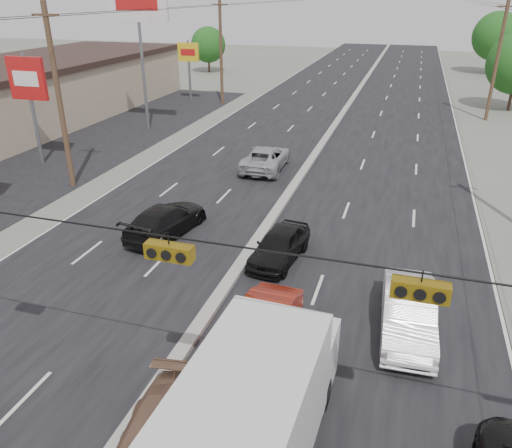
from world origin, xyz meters
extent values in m
plane|color=#606356|center=(0.00, 0.00, 0.00)|extent=(200.00, 200.00, 0.00)
cube|color=black|center=(0.00, 30.00, 0.00)|extent=(20.00, 160.00, 0.02)
cube|color=gray|center=(0.00, 30.00, 0.10)|extent=(0.50, 160.00, 0.20)
cube|color=tan|center=(-26.00, 25.00, 2.30)|extent=(12.00, 42.00, 4.60)
cube|color=black|center=(-17.00, 25.00, 0.00)|extent=(10.00, 42.00, 0.02)
cylinder|color=#422D1E|center=(-12.50, 15.00, 5.00)|extent=(0.30, 0.30, 10.00)
cube|color=#422D1E|center=(-12.50, 15.00, 9.30)|extent=(1.60, 0.12, 0.12)
cylinder|color=#422D1E|center=(-12.50, 40.00, 5.00)|extent=(0.30, 0.30, 10.00)
cube|color=#422D1E|center=(-12.50, 40.00, 9.30)|extent=(1.60, 0.12, 0.12)
cylinder|color=#422D1E|center=(12.50, 40.00, 5.00)|extent=(0.30, 0.30, 10.00)
cube|color=#422D1E|center=(12.50, 40.00, 9.30)|extent=(1.60, 0.12, 0.12)
cylinder|color=black|center=(0.00, 0.00, 5.80)|extent=(25.00, 0.04, 0.04)
cube|color=#72590C|center=(1.50, 0.00, 5.45)|extent=(1.05, 0.30, 0.35)
cube|color=#72590C|center=(6.50, 0.00, 5.45)|extent=(1.05, 0.30, 0.35)
cylinder|color=slate|center=(-17.00, 18.00, 3.50)|extent=(0.24, 0.24, 7.00)
cube|color=#B21414|center=(-17.00, 18.00, 5.50)|extent=(2.60, 0.25, 2.60)
cylinder|color=slate|center=(-14.50, 28.00, 5.50)|extent=(0.24, 0.24, 11.00)
cube|color=silver|center=(-14.50, 28.00, 9.55)|extent=(5.00, 0.25, 2.50)
cylinder|color=slate|center=(-16.00, 40.00, 3.00)|extent=(0.24, 0.24, 6.00)
cube|color=gold|center=(-16.00, 40.00, 4.90)|extent=(2.20, 0.25, 1.80)
cylinder|color=#382619|center=(-22.00, 60.00, 1.08)|extent=(0.28, 0.28, 2.16)
sphere|color=#185015|center=(-22.00, 60.00, 3.72)|extent=(4.80, 4.80, 4.80)
cylinder|color=#382619|center=(15.00, 45.00, 1.26)|extent=(0.28, 0.28, 2.52)
cylinder|color=#382619|center=(16.00, 70.00, 1.44)|extent=(0.28, 0.28, 2.88)
sphere|color=#185015|center=(16.00, 70.00, 4.96)|extent=(6.40, 6.40, 6.40)
cube|color=silver|center=(3.47, -0.82, 2.12)|extent=(2.65, 5.02, 2.76)
cube|color=silver|center=(3.60, 2.48, 1.23)|extent=(2.44, 1.96, 1.77)
cylinder|color=black|center=(2.55, 2.27, 0.44)|extent=(0.33, 0.90, 0.89)
cylinder|color=black|center=(4.62, 2.19, 0.44)|extent=(0.33, 0.90, 0.89)
imported|color=#B41F0B|center=(2.33, 4.02, 0.74)|extent=(1.74, 4.56, 1.49)
imported|color=black|center=(1.40, 9.82, 0.70)|extent=(2.15, 4.27, 1.39)
imported|color=white|center=(6.70, 6.27, 0.78)|extent=(1.89, 4.80, 1.55)
imported|color=black|center=(-4.31, 10.76, 0.71)|extent=(2.66, 5.14, 1.42)
imported|color=#9FA1A6|center=(-2.49, 21.24, 0.74)|extent=(2.63, 5.38, 1.47)
camera|label=1|loc=(5.91, -8.22, 10.35)|focal=35.00mm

